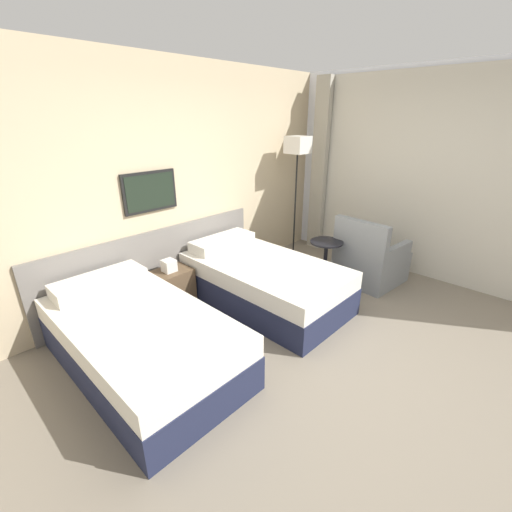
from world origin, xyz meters
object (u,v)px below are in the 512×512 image
(bed_near_door, at_px, (141,339))
(nightstand, at_px, (171,287))
(armchair, at_px, (369,262))
(bed_near_window, at_px, (263,281))
(side_table, at_px, (326,255))
(floor_lamp, at_px, (297,154))

(bed_near_door, bearing_deg, nightstand, 42.98)
(nightstand, height_order, armchair, armchair)
(bed_near_window, height_order, armchair, armchair)
(bed_near_window, distance_m, side_table, 0.95)
(bed_near_window, distance_m, nightstand, 1.09)
(nightstand, height_order, side_table, side_table)
(side_table, xyz_separation_m, armchair, (0.48, -0.38, -0.13))
(bed_near_window, xyz_separation_m, floor_lamp, (1.37, 0.61, 1.32))
(bed_near_door, bearing_deg, armchair, -12.54)
(side_table, relative_size, armchair, 0.67)
(floor_lamp, height_order, side_table, floor_lamp)
(floor_lamp, xyz_separation_m, side_table, (-0.47, -0.88, -1.17))
(bed_near_door, height_order, armchair, armchair)
(bed_near_window, xyz_separation_m, side_table, (0.90, -0.28, 0.15))
(floor_lamp, relative_size, side_table, 3.03)
(bed_near_window, bearing_deg, floor_lamp, 23.86)
(nightstand, relative_size, armchair, 0.62)
(armchair, bearing_deg, nightstand, 62.34)
(side_table, bearing_deg, bed_near_door, 173.63)
(bed_near_window, distance_m, floor_lamp, 2.00)
(bed_near_window, height_order, floor_lamp, floor_lamp)
(bed_near_window, relative_size, side_table, 3.22)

